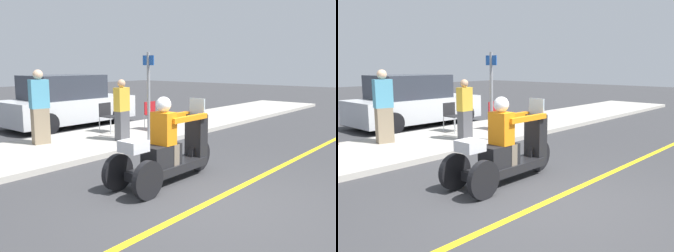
{
  "view_description": "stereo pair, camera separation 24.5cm",
  "coord_description": "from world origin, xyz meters",
  "views": [
    {
      "loc": [
        -4.47,
        -2.93,
        2.03
      ],
      "look_at": [
        0.35,
        1.12,
        0.99
      ],
      "focal_mm": 40.0,
      "sensor_mm": 36.0,
      "label": 1
    },
    {
      "loc": [
        -4.31,
        -3.11,
        2.03
      ],
      "look_at": [
        0.35,
        1.12,
        0.99
      ],
      "focal_mm": 40.0,
      "sensor_mm": 36.0,
      "label": 2
    }
  ],
  "objects": [
    {
      "name": "ground_plane",
      "position": [
        0.0,
        0.0,
        0.0
      ],
      "size": [
        60.0,
        60.0,
        0.0
      ],
      "primitive_type": "plane",
      "color": "#38383A"
    },
    {
      "name": "lane_stripe",
      "position": [
        0.35,
        0.0,
        0.0
      ],
      "size": [
        24.0,
        0.12,
        0.01
      ],
      "color": "gold",
      "rests_on": "ground"
    },
    {
      "name": "sidewalk_strip",
      "position": [
        0.0,
        4.6,
        0.06
      ],
      "size": [
        28.0,
        2.8,
        0.12
      ],
      "color": "#B2ADA3",
      "rests_on": "ground"
    },
    {
      "name": "motorcycle_trike",
      "position": [
        0.36,
        1.12,
        0.53
      ],
      "size": [
        2.4,
        0.77,
        1.5
      ],
      "color": "black",
      "rests_on": "ground"
    },
    {
      "name": "spectator_near_curb",
      "position": [
        1.91,
        3.94,
        0.86
      ],
      "size": [
        0.38,
        0.24,
        1.54
      ],
      "color": "#515156",
      "rests_on": "sidewalk_strip"
    },
    {
      "name": "spectator_far_back",
      "position": [
        0.36,
        5.14,
        0.98
      ],
      "size": [
        0.47,
        0.34,
        1.78
      ],
      "color": "gray",
      "rests_on": "sidewalk_strip"
    },
    {
      "name": "folding_chair_set_back",
      "position": [
        3.57,
        4.4,
        0.62
      ],
      "size": [
        0.49,
        0.49,
        0.82
      ],
      "color": "#A5A8AD",
      "rests_on": "sidewalk_strip"
    },
    {
      "name": "folding_chair_curbside",
      "position": [
        2.48,
        5.13,
        0.62
      ],
      "size": [
        0.48,
        0.48,
        0.82
      ],
      "color": "#A5A8AD",
      "rests_on": "sidewalk_strip"
    },
    {
      "name": "parked_car_lot_left",
      "position": [
        2.79,
        7.49,
        0.78
      ],
      "size": [
        4.31,
        2.07,
        1.68
      ],
      "color": "silver",
      "rests_on": "ground"
    },
    {
      "name": "street_sign",
      "position": [
        2.38,
        3.45,
        1.32
      ],
      "size": [
        0.08,
        0.36,
        2.2
      ],
      "color": "gray",
      "rests_on": "sidewalk_strip"
    }
  ]
}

